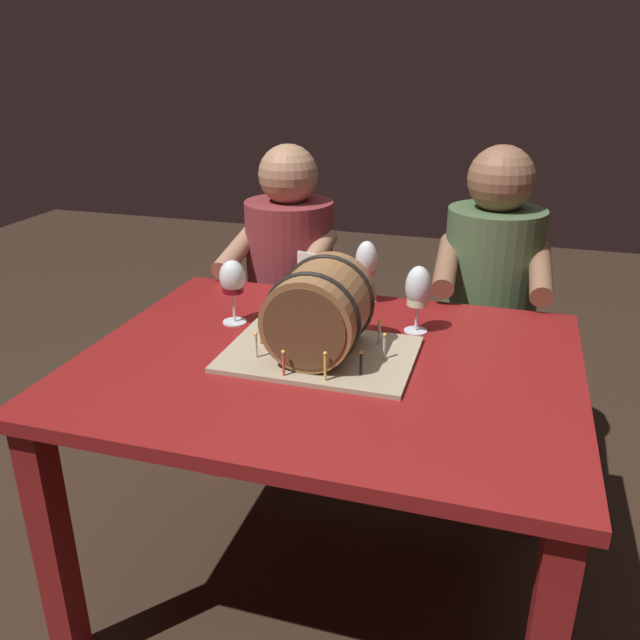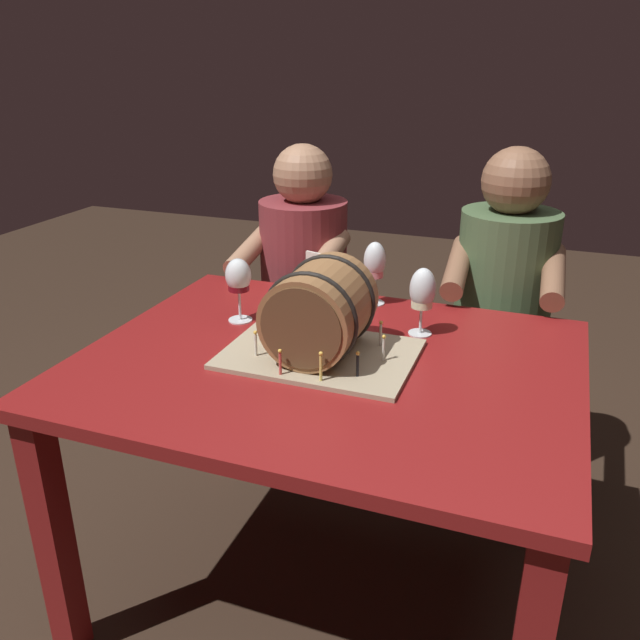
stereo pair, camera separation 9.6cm
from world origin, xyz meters
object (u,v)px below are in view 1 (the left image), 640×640
at_px(menu_card, 313,279).
at_px(person_seated_right, 485,335).
at_px(wine_glass_rose, 365,262).
at_px(wine_glass_white, 418,290).
at_px(wine_glass_red, 233,280).
at_px(dining_table, 328,396).
at_px(person_seated_left, 290,316).
at_px(barrel_cake, 320,315).

bearing_deg(menu_card, person_seated_right, 52.54).
distance_m(wine_glass_rose, wine_glass_white, 0.26).
bearing_deg(wine_glass_rose, wine_glass_red, -139.92).
xyz_separation_m(dining_table, wine_glass_white, (0.19, 0.24, 0.23)).
height_order(wine_glass_rose, wine_glass_white, wine_glass_rose).
height_order(dining_table, person_seated_right, person_seated_right).
xyz_separation_m(wine_glass_white, person_seated_left, (-0.55, 0.50, -0.33)).
distance_m(wine_glass_red, wine_glass_white, 0.52).
height_order(barrel_cake, wine_glass_red, barrel_cake).
height_order(wine_glass_rose, person_seated_right, person_seated_right).
bearing_deg(person_seated_left, dining_table, -63.91).
distance_m(wine_glass_white, menu_card, 0.36).
bearing_deg(wine_glass_red, person_seated_right, 40.60).
height_order(dining_table, wine_glass_rose, wine_glass_rose).
relative_size(dining_table, person_seated_right, 1.04).
bearing_deg(wine_glass_white, wine_glass_red, -170.47).
bearing_deg(wine_glass_white, person_seated_right, 70.71).
distance_m(dining_table, wine_glass_white, 0.38).
height_order(barrel_cake, person_seated_left, person_seated_left).
bearing_deg(wine_glass_rose, wine_glass_white, -43.72).
relative_size(dining_table, barrel_cake, 2.60).
xyz_separation_m(dining_table, person_seated_right, (0.36, 0.74, -0.09)).
distance_m(wine_glass_rose, person_seated_right, 0.59).
bearing_deg(wine_glass_red, wine_glass_rose, 40.08).
xyz_separation_m(barrel_cake, menu_card, (-0.13, 0.35, -0.03)).
xyz_separation_m(barrel_cake, wine_glass_rose, (0.02, 0.41, 0.02)).
bearing_deg(wine_glass_rose, barrel_cake, -92.59).
relative_size(wine_glass_white, person_seated_right, 0.16).
xyz_separation_m(barrel_cake, wine_glass_white, (0.21, 0.23, 0.01)).
bearing_deg(menu_card, dining_table, -50.79).
relative_size(dining_table, wine_glass_red, 6.67).
bearing_deg(dining_table, wine_glass_white, 51.84).
bearing_deg(barrel_cake, menu_card, 110.14).
bearing_deg(person_seated_left, wine_glass_white, -42.48).
height_order(wine_glass_white, person_seated_right, person_seated_right).
bearing_deg(wine_glass_white, barrel_cake, -132.45).
bearing_deg(menu_card, barrel_cake, -53.61).
bearing_deg(menu_card, person_seated_left, 135.19).
bearing_deg(barrel_cake, person_seated_right, 62.21).
bearing_deg(menu_card, wine_glass_red, -112.93).
distance_m(barrel_cake, wine_glass_rose, 0.41).
relative_size(wine_glass_white, person_seated_left, 0.16).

